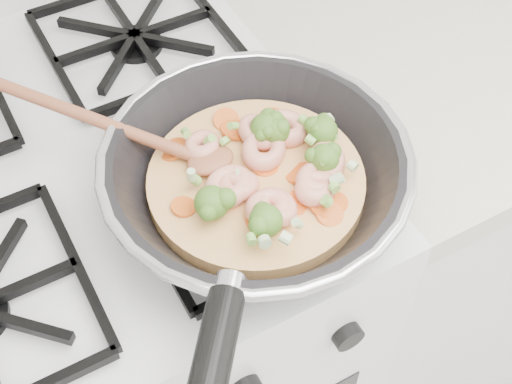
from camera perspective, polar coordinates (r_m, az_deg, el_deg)
stove at (r=1.22m, az=-10.55°, el=-11.19°), size 0.60×0.60×0.92m
counter_right at (r=1.50m, az=18.68°, el=2.30°), size 1.00×0.60×0.90m
skillet at (r=0.74m, az=-0.03°, el=1.18°), size 0.40×0.52×0.10m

